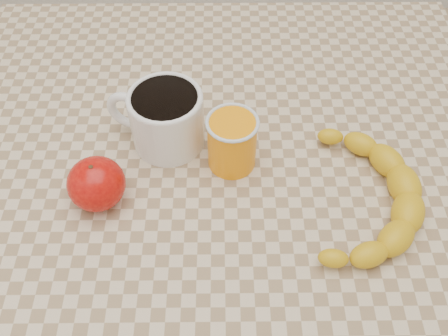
{
  "coord_description": "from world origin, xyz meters",
  "views": [
    {
      "loc": [
        -0.0,
        -0.4,
        1.27
      ],
      "look_at": [
        0.0,
        0.0,
        0.77
      ],
      "focal_mm": 40.0,
      "sensor_mm": 36.0,
      "label": 1
    }
  ],
  "objects_px": {
    "orange_juice_glass": "(232,142)",
    "apple": "(96,184)",
    "banana": "(364,197)",
    "table": "(224,213)",
    "coffee_mug": "(165,117)"
  },
  "relations": [
    {
      "from": "orange_juice_glass",
      "to": "banana",
      "type": "bearing_deg",
      "value": -24.5
    },
    {
      "from": "coffee_mug",
      "to": "orange_juice_glass",
      "type": "xyz_separation_m",
      "value": [
        0.09,
        -0.04,
        -0.0
      ]
    },
    {
      "from": "apple",
      "to": "banana",
      "type": "bearing_deg",
      "value": -2.29
    },
    {
      "from": "coffee_mug",
      "to": "banana",
      "type": "height_order",
      "value": "coffee_mug"
    },
    {
      "from": "apple",
      "to": "banana",
      "type": "distance_m",
      "value": 0.33
    },
    {
      "from": "banana",
      "to": "table",
      "type": "bearing_deg",
      "value": -178.16
    },
    {
      "from": "orange_juice_glass",
      "to": "banana",
      "type": "relative_size",
      "value": 0.27
    },
    {
      "from": "apple",
      "to": "banana",
      "type": "xyz_separation_m",
      "value": [
        0.33,
        -0.01,
        -0.01
      ]
    },
    {
      "from": "coffee_mug",
      "to": "banana",
      "type": "xyz_separation_m",
      "value": [
        0.25,
        -0.11,
        -0.03
      ]
    },
    {
      "from": "coffee_mug",
      "to": "apple",
      "type": "height_order",
      "value": "coffee_mug"
    },
    {
      "from": "orange_juice_glass",
      "to": "apple",
      "type": "height_order",
      "value": "orange_juice_glass"
    },
    {
      "from": "table",
      "to": "banana",
      "type": "height_order",
      "value": "banana"
    },
    {
      "from": "apple",
      "to": "orange_juice_glass",
      "type": "bearing_deg",
      "value": 19.81
    },
    {
      "from": "orange_juice_glass",
      "to": "apple",
      "type": "bearing_deg",
      "value": -160.19
    },
    {
      "from": "table",
      "to": "coffee_mug",
      "type": "height_order",
      "value": "coffee_mug"
    }
  ]
}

